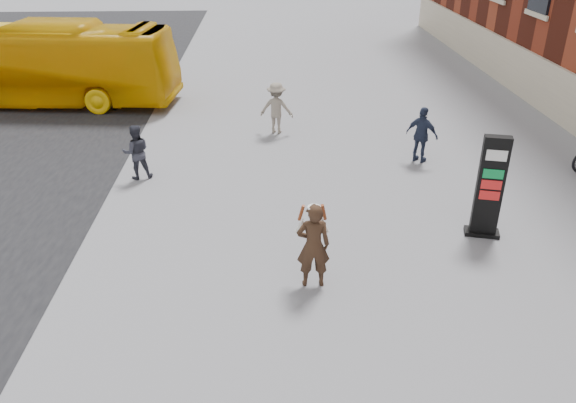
{
  "coord_description": "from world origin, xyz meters",
  "views": [
    {
      "loc": [
        -0.88,
        -9.55,
        6.55
      ],
      "look_at": [
        -0.43,
        0.57,
        1.34
      ],
      "focal_mm": 35.0,
      "sensor_mm": 36.0,
      "label": 1
    }
  ],
  "objects_px": {
    "info_pylon": "(490,187)",
    "pedestrian_c": "(422,135)",
    "bus": "(30,64)",
    "pedestrian_a": "(136,152)",
    "woman": "(313,244)",
    "pedestrian_b": "(276,108)"
  },
  "relations": [
    {
      "from": "pedestrian_c",
      "to": "info_pylon",
      "type": "bearing_deg",
      "value": 133.75
    },
    {
      "from": "bus",
      "to": "woman",
      "type": "bearing_deg",
      "value": -135.88
    },
    {
      "from": "pedestrian_a",
      "to": "info_pylon",
      "type": "bearing_deg",
      "value": 142.62
    },
    {
      "from": "woman",
      "to": "pedestrian_a",
      "type": "relative_size",
      "value": 1.17
    },
    {
      "from": "woman",
      "to": "bus",
      "type": "distance_m",
      "value": 15.7
    },
    {
      "from": "woman",
      "to": "pedestrian_a",
      "type": "distance_m",
      "value": 6.82
    },
    {
      "from": "info_pylon",
      "to": "pedestrian_c",
      "type": "relative_size",
      "value": 1.44
    },
    {
      "from": "bus",
      "to": "pedestrian_a",
      "type": "relative_size",
      "value": 7.13
    },
    {
      "from": "bus",
      "to": "pedestrian_b",
      "type": "bearing_deg",
      "value": -105.86
    },
    {
      "from": "bus",
      "to": "pedestrian_c",
      "type": "bearing_deg",
      "value": -109.33
    },
    {
      "from": "bus",
      "to": "pedestrian_c",
      "type": "height_order",
      "value": "bus"
    },
    {
      "from": "info_pylon",
      "to": "pedestrian_c",
      "type": "bearing_deg",
      "value": 109.28
    },
    {
      "from": "info_pylon",
      "to": "bus",
      "type": "height_order",
      "value": "bus"
    },
    {
      "from": "woman",
      "to": "pedestrian_b",
      "type": "height_order",
      "value": "woman"
    },
    {
      "from": "info_pylon",
      "to": "pedestrian_b",
      "type": "distance_m",
      "value": 8.26
    },
    {
      "from": "woman",
      "to": "pedestrian_c",
      "type": "relative_size",
      "value": 1.08
    },
    {
      "from": "info_pylon",
      "to": "bus",
      "type": "xyz_separation_m",
      "value": [
        -13.69,
        10.62,
        0.33
      ]
    },
    {
      "from": "pedestrian_a",
      "to": "bus",
      "type": "bearing_deg",
      "value": -68.59
    },
    {
      "from": "pedestrian_b",
      "to": "woman",
      "type": "bearing_deg",
      "value": 105.39
    },
    {
      "from": "woman",
      "to": "pedestrian_b",
      "type": "relative_size",
      "value": 1.05
    },
    {
      "from": "bus",
      "to": "pedestrian_a",
      "type": "distance_m",
      "value": 8.91
    },
    {
      "from": "woman",
      "to": "bus",
      "type": "xyz_separation_m",
      "value": [
        -9.65,
        12.37,
        0.61
      ]
    }
  ]
}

